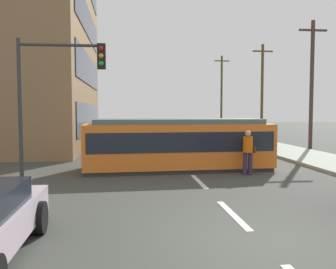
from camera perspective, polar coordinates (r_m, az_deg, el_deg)
name	(u,v)px	position (r m, az deg, el deg)	size (l,w,h in m)	color
ground_plane	(181,165)	(16.47, 2.10, -4.69)	(120.00, 120.00, 0.00)	#3E413B
lane_stripe_1	(233,215)	(8.80, 10.07, -12.16)	(0.16, 2.40, 0.01)	silver
lane_stripe_2	(199,181)	(12.58, 4.84, -7.30)	(0.16, 2.40, 0.01)	silver
lane_stripe_3	(169,153)	(21.05, 0.20, -2.84)	(0.16, 2.40, 0.01)	silver
lane_stripe_4	(160,143)	(26.99, -1.29, -1.40)	(0.16, 2.40, 0.01)	silver
streetcar_tram	(177,143)	(14.97, 1.46, -1.39)	(7.60, 2.88, 2.08)	orange
city_bus	(142,134)	(21.39, -4.01, 0.11)	(2.61, 5.45, 1.86)	#B9C1C1
pedestrian_crossing	(248,150)	(14.01, 12.34, -2.36)	(0.50, 0.36, 1.67)	#342647
traffic_light_mast	(56,82)	(12.80, -17.07, 7.83)	(2.88, 0.33, 4.77)	#333333
utility_pole_mid	(312,82)	(24.78, 21.45, 7.55)	(1.80, 0.24, 7.99)	#4A3428
utility_pole_far	(262,89)	(33.43, 14.43, 6.81)	(1.80, 0.24, 8.20)	brown
utility_pole_distant	(221,92)	(44.22, 8.32, 6.55)	(1.80, 0.24, 8.89)	brown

